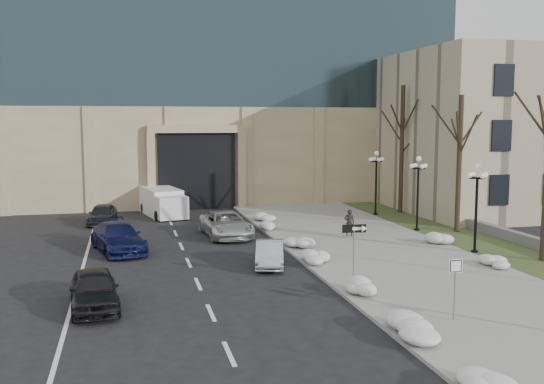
% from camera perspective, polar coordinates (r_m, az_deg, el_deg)
% --- Properties ---
extents(ground, '(160.00, 160.00, 0.00)m').
position_cam_1_polar(ground, '(19.23, 17.20, -14.82)').
color(ground, black).
rests_on(ground, ground).
extents(sidewalk, '(9.00, 40.00, 0.12)m').
position_cam_1_polar(sidewalk, '(32.72, 9.92, -5.52)').
color(sidewalk, gray).
rests_on(sidewalk, ground).
extents(curb, '(0.30, 40.00, 0.14)m').
position_cam_1_polar(curb, '(31.23, 2.29, -6.00)').
color(curb, gray).
rests_on(curb, ground).
extents(grass_strip, '(4.00, 40.00, 0.10)m').
position_cam_1_polar(grass_strip, '(35.78, 19.55, -4.78)').
color(grass_strip, '#3B4824').
rests_on(grass_strip, ground).
extents(stone_wall, '(0.50, 30.00, 0.70)m').
position_cam_1_polar(stone_wall, '(38.45, 20.44, -3.57)').
color(stone_wall, slate).
rests_on(stone_wall, ground).
extents(classical_building, '(22.00, 18.12, 12.00)m').
position_cam_1_polar(classical_building, '(53.44, 22.44, 5.23)').
color(classical_building, tan).
rests_on(classical_building, ground).
extents(car_a, '(2.07, 4.40, 1.45)m').
position_cam_1_polar(car_a, '(23.71, -16.41, -8.79)').
color(car_a, black).
rests_on(car_a, ground).
extents(car_b, '(2.12, 3.91, 1.22)m').
position_cam_1_polar(car_b, '(29.16, -0.24, -5.83)').
color(car_b, '#B2B3BA').
rests_on(car_b, ground).
extents(car_c, '(3.38, 5.62, 1.52)m').
position_cam_1_polar(car_c, '(33.33, -14.29, -4.18)').
color(car_c, '#161D4F').
rests_on(car_c, ground).
extents(car_d, '(2.83, 5.54, 1.50)m').
position_cam_1_polar(car_d, '(36.52, -4.33, -3.05)').
color(car_d, silver).
rests_on(car_d, ground).
extents(car_e, '(2.13, 4.21, 1.37)m').
position_cam_1_polar(car_e, '(42.32, -15.67, -2.02)').
color(car_e, '#29292D').
rests_on(car_e, ground).
extents(pedestrian, '(0.69, 0.58, 1.62)m').
position_cam_1_polar(pedestrian, '(36.20, 7.29, -2.89)').
color(pedestrian, black).
rests_on(pedestrian, sidewalk).
extents(box_truck, '(3.32, 6.52, 1.97)m').
position_cam_1_polar(box_truck, '(45.22, -10.25, -0.97)').
color(box_truck, silver).
rests_on(box_truck, ground).
extents(one_way_sign, '(1.04, 0.30, 2.78)m').
position_cam_1_polar(one_way_sign, '(24.86, 8.12, -4.15)').
color(one_way_sign, slate).
rests_on(one_way_sign, ground).
extents(keep_sign, '(0.49, 0.09, 2.26)m').
position_cam_1_polar(keep_sign, '(21.86, 16.87, -7.59)').
color(keep_sign, slate).
rests_on(keep_sign, ground).
extents(snow_clump_b, '(1.10, 1.60, 0.36)m').
position_cam_1_polar(snow_clump_b, '(20.62, 13.46, -12.31)').
color(snow_clump_b, white).
rests_on(snow_clump_b, sidewalk).
extents(snow_clump_c, '(1.10, 1.60, 0.36)m').
position_cam_1_polar(snow_clump_c, '(24.80, 8.35, -8.92)').
color(snow_clump_c, white).
rests_on(snow_clump_c, sidewalk).
extents(snow_clump_d, '(1.10, 1.60, 0.36)m').
position_cam_1_polar(snow_clump_d, '(29.34, 4.44, -6.39)').
color(snow_clump_d, white).
rests_on(snow_clump_d, sidewalk).
extents(snow_clump_e, '(1.10, 1.60, 0.36)m').
position_cam_1_polar(snow_clump_e, '(33.17, 2.41, -4.84)').
color(snow_clump_e, white).
rests_on(snow_clump_e, sidewalk).
extents(snow_clump_f, '(1.10, 1.60, 0.36)m').
position_cam_1_polar(snow_clump_f, '(37.79, -0.14, -3.39)').
color(snow_clump_f, white).
rests_on(snow_clump_f, sidewalk).
extents(snow_clump_g, '(1.10, 1.60, 0.36)m').
position_cam_1_polar(snow_clump_g, '(41.36, -0.81, -2.50)').
color(snow_clump_g, white).
rests_on(snow_clump_g, sidewalk).
extents(snow_clump_i, '(1.10, 1.60, 0.36)m').
position_cam_1_polar(snow_clump_i, '(30.48, 20.22, -6.30)').
color(snow_clump_i, white).
rests_on(snow_clump_i, sidewalk).
extents(snow_clump_j, '(1.10, 1.60, 0.36)m').
position_cam_1_polar(snow_clump_j, '(35.31, 15.06, -4.35)').
color(snow_clump_j, white).
rests_on(snow_clump_j, sidewalk).
extents(snow_clump_k, '(1.10, 1.60, 0.36)m').
position_cam_1_polar(snow_clump_k, '(20.13, 12.81, -12.77)').
color(snow_clump_k, white).
rests_on(snow_clump_k, sidewalk).
extents(lamppost_b, '(1.18, 1.18, 4.76)m').
position_cam_1_polar(lamppost_b, '(33.15, 18.71, -0.34)').
color(lamppost_b, black).
rests_on(lamppost_b, ground).
extents(lamppost_c, '(1.18, 1.18, 4.76)m').
position_cam_1_polar(lamppost_c, '(38.76, 13.59, 0.82)').
color(lamppost_c, black).
rests_on(lamppost_c, ground).
extents(lamppost_d, '(1.18, 1.18, 4.76)m').
position_cam_1_polar(lamppost_d, '(44.61, 9.78, 1.67)').
color(lamppost_d, black).
rests_on(lamppost_d, ground).
extents(tree_mid, '(3.20, 3.20, 8.50)m').
position_cam_1_polar(tree_mid, '(38.78, 17.26, 4.30)').
color(tree_mid, black).
rests_on(tree_mid, ground).
extents(tree_far, '(3.20, 3.20, 9.50)m').
position_cam_1_polar(tree_far, '(45.82, 12.15, 5.61)').
color(tree_far, black).
rests_on(tree_far, ground).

